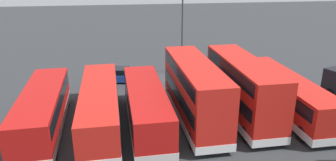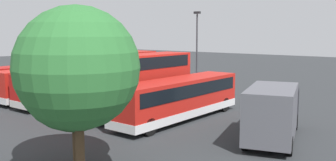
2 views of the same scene
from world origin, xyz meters
name	(u,v)px [view 2 (image 2 of 2)]	position (x,y,z in m)	size (l,w,h in m)	color
ground_plane	(161,92)	(0.00, 0.00, 0.00)	(140.00, 140.00, 0.00)	#2D3033
bus_single_deck_near_end	(179,97)	(-9.11, 8.81, 1.62)	(2.76, 11.95, 2.95)	red
bus_double_decker_second	(138,82)	(-5.37, 9.08, 2.45)	(2.77, 10.36, 4.55)	red
bus_double_decker_third	(104,78)	(-1.62, 9.21, 2.45)	(2.88, 10.64, 4.55)	red
bus_single_deck_fourth	(75,85)	(2.01, 9.53, 1.62)	(2.81, 10.90, 2.95)	#B71411
bus_single_deck_fifth	(58,81)	(5.32, 8.96, 1.62)	(2.87, 12.02, 2.95)	red
bus_single_deck_sixth	(34,78)	(9.24, 9.05, 1.62)	(3.02, 11.05, 2.95)	#B71411
box_truck_blue	(273,111)	(-16.43, 9.40, 1.71)	(4.66, 7.91, 3.20)	#595960
car_hatchback_silver	(136,81)	(4.34, -0.62, 0.70)	(4.74, 2.61, 1.43)	#1E479E
lamp_post_tall	(197,46)	(-2.94, -2.23, 4.86)	(0.70, 0.30, 8.35)	#38383D
tree_midleft	(78,68)	(-13.39, 20.85, 4.87)	(4.84, 4.84, 7.30)	#4C3823
tree_midright	(74,77)	(-11.20, 19.39, 4.24)	(5.03, 5.03, 6.76)	#4C3823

